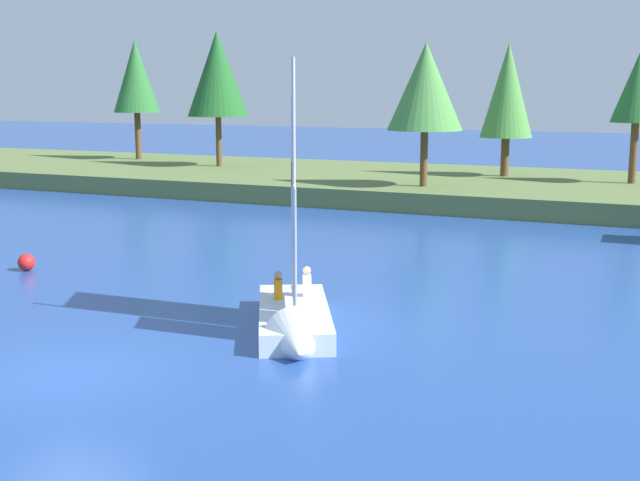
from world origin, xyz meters
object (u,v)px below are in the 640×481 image
object	(u,v)px
sailboat	(295,320)
shoreline_tree_midleft	(217,74)
shoreline_tree_left	(136,77)
shoreline_tree_centre	(425,87)
shoreline_tree_midright	(507,91)
channel_buoy	(26,262)
shoreline_tree_right	(638,89)

from	to	relation	value
sailboat	shoreline_tree_midleft	bearing A→B (deg)	-173.94
shoreline_tree_left	shoreline_tree_midleft	world-z (taller)	shoreline_tree_midleft
shoreline_tree_centre	shoreline_tree_midleft	bearing A→B (deg)	160.22
shoreline_tree_midright	shoreline_tree_centre	bearing A→B (deg)	-112.10
shoreline_tree_left	channel_buoy	bearing A→B (deg)	-60.31
shoreline_tree_midright	sailboat	xyz separation A→B (m)	(1.17, -27.84, -4.95)
sailboat	channel_buoy	distance (m)	10.89
shoreline_tree_midright	channel_buoy	bearing A→B (deg)	-110.49
shoreline_tree_midleft	shoreline_tree_midright	distance (m)	16.78
sailboat	channel_buoy	xyz separation A→B (m)	(-10.49, 2.93, -0.14)
shoreline_tree_left	channel_buoy	size ratio (longest dim) A/B	14.70
shoreline_tree_right	shoreline_tree_midleft	bearing A→B (deg)	-179.41
shoreline_tree_left	sailboat	size ratio (longest dim) A/B	1.16
sailboat	shoreline_tree_left	bearing A→B (deg)	-166.55
sailboat	channel_buoy	bearing A→B (deg)	-133.35
shoreline_tree_centre	shoreline_tree_right	bearing A→B (deg)	30.98
shoreline_tree_midright	channel_buoy	distance (m)	27.08
shoreline_tree_midright	shoreline_tree_midleft	bearing A→B (deg)	-176.20
shoreline_tree_midleft	shoreline_tree_midright	size ratio (longest dim) A/B	1.14
shoreline_tree_midleft	shoreline_tree_right	bearing A→B (deg)	0.59
shoreline_tree_midright	shoreline_tree_right	world-z (taller)	shoreline_tree_midright
shoreline_tree_centre	channel_buoy	size ratio (longest dim) A/B	12.80
shoreline_tree_midright	sailboat	size ratio (longest dim) A/B	1.05
shoreline_tree_midleft	sailboat	xyz separation A→B (m)	(17.89, -26.73, -5.91)
shoreline_tree_midright	channel_buoy	size ratio (longest dim) A/B	13.25
shoreline_tree_midright	shoreline_tree_left	bearing A→B (deg)	177.39
shoreline_tree_midleft	channel_buoy	world-z (taller)	shoreline_tree_midleft
shoreline_tree_left	sailboat	bearing A→B (deg)	-48.82
shoreline_tree_midleft	shoreline_tree_midright	xyz separation A→B (m)	(16.72, 1.11, -0.96)
shoreline_tree_centre	shoreline_tree_midright	world-z (taller)	shoreline_tree_midright
shoreline_tree_midleft	shoreline_tree_centre	distance (m)	15.10
channel_buoy	shoreline_tree_centre	bearing A→B (deg)	70.05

